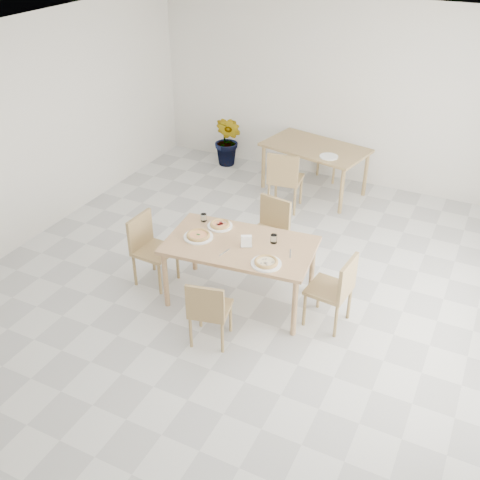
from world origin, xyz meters
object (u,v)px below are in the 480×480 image
at_px(main_table, 240,250).
at_px(chair_west, 149,245).
at_px(plate_pepperoni, 220,226).
at_px(chair_back_s, 284,177).
at_px(plate_mushroom, 266,264).
at_px(pizza_margherita, 198,235).
at_px(plate_empty, 329,157).
at_px(chair_north, 270,227).
at_px(pizza_mushroom, 266,262).
at_px(pizza_pepperoni, 220,224).
at_px(chair_back_n, 340,146).
at_px(tumbler_a, 274,239).
at_px(second_table, 315,151).
at_px(napkin_holder, 246,242).
at_px(tumbler_b, 204,218).
at_px(chair_east, 336,287).
at_px(chair_south, 208,309).
at_px(plate_margherita, 198,237).
at_px(potted_plant, 228,141).

relative_size(main_table, chair_west, 1.99).
relative_size(plate_pepperoni, chair_back_s, 0.31).
relative_size(plate_mushroom, chair_back_s, 0.34).
height_order(pizza_margherita, plate_empty, pizza_margherita).
bearing_deg(chair_north, pizza_mushroom, -59.20).
relative_size(pizza_pepperoni, plate_empty, 1.10).
relative_size(main_table, plate_pepperoni, 5.91).
bearing_deg(pizza_margherita, chair_west, -176.56).
height_order(pizza_margherita, chair_back_n, chair_back_n).
bearing_deg(tumbler_a, plate_pepperoni, 175.91).
distance_m(second_table, chair_back_s, 0.81).
xyz_separation_m(pizza_margherita, chair_back_s, (0.09, 2.31, -0.25)).
xyz_separation_m(chair_north, chair_west, (-1.11, -0.99, -0.00)).
relative_size(chair_north, napkin_holder, 6.12).
bearing_deg(chair_north, main_table, -79.58).
relative_size(pizza_pepperoni, tumbler_a, 3.05).
relative_size(chair_west, pizza_margherita, 2.47).
height_order(tumbler_a, tumbler_b, tumbler_a).
height_order(pizza_margherita, chair_back_s, chair_back_s).
relative_size(chair_east, plate_empty, 3.16).
distance_m(tumbler_b, chair_back_s, 1.98).
bearing_deg(chair_west, pizza_mushroom, -91.46).
height_order(chair_north, napkin_holder, napkin_holder).
height_order(plate_mushroom, pizza_mushroom, pizza_mushroom).
relative_size(chair_south, plate_margherita, 2.40).
xyz_separation_m(chair_east, plate_empty, (-1.00, 2.65, 0.26)).
relative_size(plate_mushroom, pizza_margherita, 0.92).
height_order(main_table, chair_north, chair_north).
distance_m(chair_north, chair_back_n, 2.88).
relative_size(plate_pepperoni, napkin_holder, 2.05).
xyz_separation_m(plate_margherita, tumbler_b, (-0.13, 0.35, 0.04)).
bearing_deg(plate_pepperoni, tumbler_b, 172.25).
relative_size(chair_back_n, potted_plant, 1.00).
distance_m(plate_mushroom, potted_plant, 4.22).
bearing_deg(napkin_holder, plate_margherita, 157.49).
bearing_deg(napkin_holder, potted_plant, 92.03).
xyz_separation_m(chair_south, chair_north, (-0.06, 1.69, 0.04)).
bearing_deg(chair_west, chair_north, -45.61).
xyz_separation_m(second_table, plate_empty, (0.31, -0.30, 0.09)).
bearing_deg(tumbler_b, napkin_holder, -23.09).
xyz_separation_m(chair_north, second_table, (-0.19, 2.13, 0.17)).
xyz_separation_m(chair_east, chair_back_n, (-1.13, 3.69, 0.03)).
distance_m(pizza_mushroom, chair_back_n, 4.01).
height_order(plate_pepperoni, tumbler_a, tumbler_a).
distance_m(chair_back_s, potted_plant, 1.82).
height_order(chair_south, plate_pepperoni, chair_south).
distance_m(chair_east, napkin_holder, 1.06).
bearing_deg(tumbler_b, plate_pepperoni, -7.75).
relative_size(chair_west, second_table, 0.51).
distance_m(plate_mushroom, pizza_margherita, 0.90).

